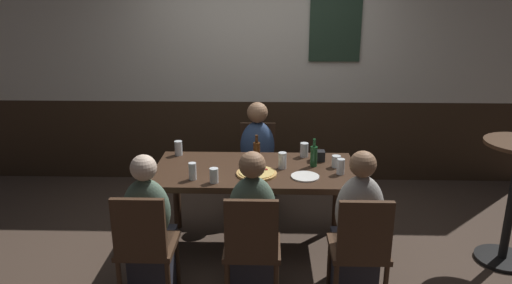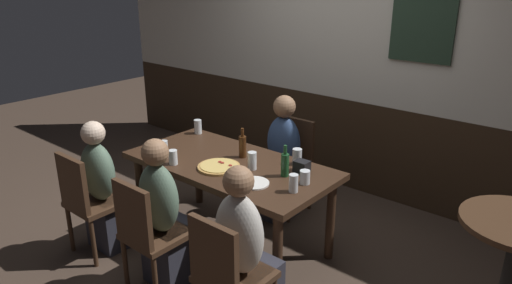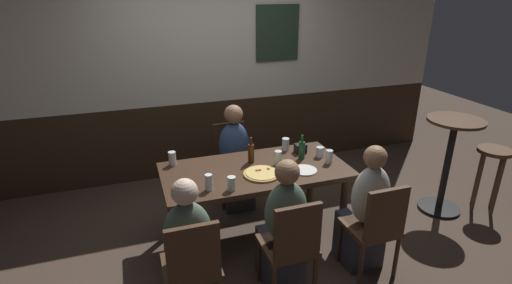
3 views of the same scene
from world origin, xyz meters
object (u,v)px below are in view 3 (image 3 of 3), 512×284
object	(u,v)px
person_left_near	(189,254)
bar_stool	(492,163)
chair_mid_far	(232,158)
pint_glass_pale	(320,152)
beer_bottle_green	(302,150)
pint_glass_amber	(209,183)
chair_left_near	(192,265)
pint_glass_stout	(232,184)
plate_white_large	(304,170)
condiment_caddy	(300,148)
side_bar_table	(448,158)
dining_table	(255,177)
person_mid_far	(236,164)
tumbler_water	(329,157)
person_mid_near	(283,234)
beer_glass_half	(172,159)
chair_right_near	(376,225)
beer_bottle_brown	(251,153)
person_right_near	(364,216)
pizza	(262,174)
chair_mid_near	(291,243)
beer_glass_tall	(278,159)
tumbler_short	(286,145)

from	to	relation	value
person_left_near	bar_stool	distance (m)	3.31
chair_mid_far	pint_glass_pale	world-z (taller)	chair_mid_far
beer_bottle_green	pint_glass_amber	bearing A→B (deg)	-161.71
chair_left_near	pint_glass_stout	bearing A→B (deg)	50.18
chair_left_near	beer_bottle_green	bearing A→B (deg)	36.08
plate_white_large	condiment_caddy	size ratio (longest dim) A/B	2.08
beer_bottle_green	side_bar_table	world-z (taller)	side_bar_table
dining_table	pint_glass_stout	distance (m)	0.47
person_mid_far	bar_stool	world-z (taller)	person_mid_far
pint_glass_stout	plate_white_large	xyz separation A→B (m)	(0.72, 0.13, -0.05)
tumbler_water	person_mid_near	bearing A→B (deg)	-140.83
condiment_caddy	bar_stool	size ratio (longest dim) A/B	0.15
beer_glass_half	chair_right_near	bearing A→B (deg)	-38.60
chair_left_near	beer_bottle_brown	xyz separation A→B (m)	(0.76, 0.99, 0.34)
chair_right_near	beer_bottle_brown	world-z (taller)	beer_bottle_brown
plate_white_large	condiment_caddy	distance (m)	0.43
person_right_near	person_left_near	xyz separation A→B (m)	(-1.50, 0.00, -0.02)
person_mid_near	plate_white_large	distance (m)	0.69
pizza	pint_glass_amber	bearing A→B (deg)	-166.78
person_mid_far	plate_white_large	distance (m)	0.99
chair_left_near	chair_mid_near	world-z (taller)	same
beer_bottle_brown	bar_stool	distance (m)	2.59
pizza	pint_glass_pale	distance (m)	0.70
person_left_near	beer_glass_tall	world-z (taller)	person_left_near
person_left_near	pizza	world-z (taller)	person_left_near
chair_mid_near	chair_mid_far	bearing A→B (deg)	90.00
chair_right_near	dining_table	bearing A→B (deg)	131.81
chair_mid_near	person_left_near	distance (m)	0.77
person_mid_near	beer_glass_half	xyz separation A→B (m)	(-0.71, 1.00, 0.32)
pizza	side_bar_table	xyz separation A→B (m)	(2.08, -0.04, -0.14)
pint_glass_pale	person_mid_near	bearing A→B (deg)	-133.19
plate_white_large	pizza	bearing A→B (deg)	172.98
chair_mid_near	pint_glass_amber	xyz separation A→B (m)	(-0.49, 0.58, 0.30)
beer_glass_half	pint_glass_amber	xyz separation A→B (m)	(0.22, -0.58, -0.00)
beer_glass_half	beer_glass_tall	xyz separation A→B (m)	(0.94, -0.32, 0.00)
chair_mid_near	plate_white_large	size ratio (longest dim) A/B	3.84
beer_glass_half	beer_bottle_brown	bearing A→B (deg)	-13.93
beer_glass_tall	beer_bottle_green	distance (m)	0.28
dining_table	tumbler_water	bearing A→B (deg)	-8.51
person_mid_near	plate_white_large	world-z (taller)	person_mid_near
chair_right_near	pint_glass_stout	world-z (taller)	chair_right_near
chair_left_near	plate_white_large	world-z (taller)	chair_left_near
person_right_near	beer_glass_half	world-z (taller)	person_right_near
person_mid_near	person_left_near	bearing A→B (deg)	179.91
tumbler_short	beer_bottle_brown	xyz separation A→B (m)	(-0.43, -0.17, 0.04)
dining_table	chair_mid_far	bearing A→B (deg)	90.00
pint_glass_pale	side_bar_table	bearing A→B (deg)	-9.34
beer_bottle_brown	chair_right_near	bearing A→B (deg)	-53.05
chair_right_near	beer_bottle_brown	size ratio (longest dim) A/B	3.52
chair_mid_near	tumbler_short	bearing A→B (deg)	69.48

